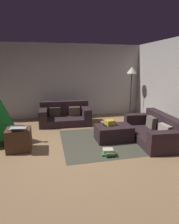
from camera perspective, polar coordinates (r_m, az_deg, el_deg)
ground_plane at (r=4.16m, az=-6.44°, el=-12.53°), size 6.40×6.40×0.00m
rear_partition at (r=6.88m, az=-9.71°, el=9.21°), size 6.40×0.12×2.60m
couch_left at (r=6.18m, az=-7.50°, el=-0.95°), size 1.64×0.98×0.70m
couch_right at (r=5.02m, az=19.56°, el=-5.41°), size 1.03×1.79×0.65m
ottoman at (r=4.79m, az=7.35°, el=-6.37°), size 0.89×0.57×0.39m
gift_box at (r=4.75m, az=6.23°, el=-3.24°), size 0.26×0.23×0.13m
tv_remote at (r=4.70m, az=4.65°, el=-4.06°), size 0.07×0.17×0.02m
side_table at (r=4.47m, az=-20.74°, el=-7.92°), size 0.52×0.44×0.50m
laptop at (r=4.32m, az=-21.31°, el=-4.45°), size 0.40×0.43×0.18m
book_stack at (r=4.05m, az=5.93°, el=-12.19°), size 0.32×0.24×0.14m
corner_lamp at (r=6.96m, az=12.78°, el=11.21°), size 0.36×0.36×1.82m
area_rug at (r=4.86m, az=7.28°, el=-8.47°), size 2.60×2.00×0.01m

